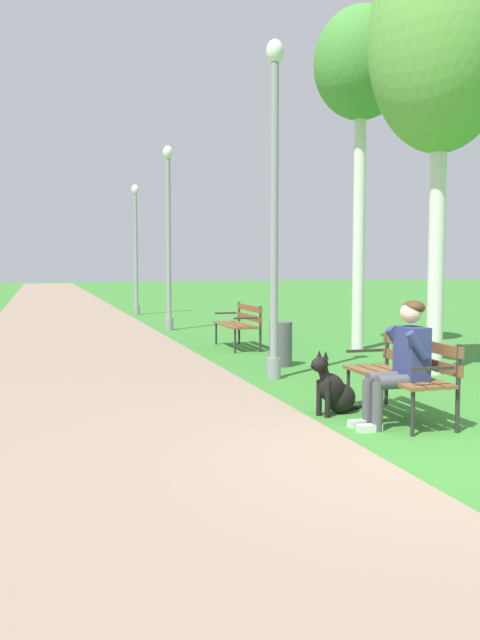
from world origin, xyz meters
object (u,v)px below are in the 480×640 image
lamp_post_near (274,207)px  lamp_post_far (136,248)px  dog_black (334,390)px  birch_tree_third (361,69)px  park_bench_near (404,370)px  person_seated_on_near_bench (402,358)px  park_bench_mid (240,322)px  lamp_post_mid (169,236)px  litter_bin (281,344)px  birch_tree_second (441,42)px

lamp_post_near → lamp_post_far: (-0.16, 12.85, -0.26)m
dog_black → lamp_post_near: (0.12, 2.32, 2.14)m
birch_tree_third → lamp_post_near: bearing=-134.5°
park_bench_near → person_seated_on_near_bench: size_ratio=1.20×
park_bench_near → birch_tree_third: 7.38m
lamp_post_far → park_bench_mid: bearing=-85.7°
lamp_post_near → birch_tree_third: 4.61m
lamp_post_near → lamp_post_mid: size_ratio=1.04×
park_bench_mid → lamp_post_far: 9.51m
park_bench_mid → lamp_post_near: size_ratio=0.32×
lamp_post_far → litter_bin: lamp_post_far is taller
park_bench_near → park_bench_mid: bearing=89.4°
dog_black → lamp_post_far: lamp_post_far is taller
person_seated_on_near_bench → birch_tree_third: (2.31, 5.65, 4.48)m
lamp_post_far → birch_tree_third: size_ratio=0.66×
park_bench_near → park_bench_mid: same height
lamp_post_far → birch_tree_third: 11.00m
birch_tree_second → dog_black: bearing=-140.9°
park_bench_mid → lamp_post_mid: size_ratio=0.34×
person_seated_on_near_bench → birch_tree_third: 7.57m
lamp_post_near → lamp_post_mid: lamp_post_near is taller
park_bench_mid → dog_black: park_bench_mid is taller
person_seated_on_near_bench → litter_bin: (0.23, 4.12, -0.33)m
lamp_post_near → birch_tree_second: 3.34m
birch_tree_third → person_seated_on_near_bench: bearing=-112.3°
person_seated_on_near_bench → litter_bin: bearing=86.8°
person_seated_on_near_bench → birch_tree_second: 5.32m
lamp_post_far → birch_tree_second: birch_tree_second is taller
park_bench_mid → birch_tree_third: 5.15m
birch_tree_third → lamp_post_far: bearing=105.1°
lamp_post_mid → birch_tree_third: 6.21m
park_bench_near → birch_tree_third: size_ratio=0.24×
lamp_post_mid → birch_tree_second: bearing=-72.1°
person_seated_on_near_bench → birch_tree_third: size_ratio=0.20×
birch_tree_second → birch_tree_third: (0.21, 2.91, 0.44)m
lamp_post_near → litter_bin: 2.38m
lamp_post_near → birch_tree_third: size_ratio=0.74×
birch_tree_second → litter_bin: size_ratio=9.06×
person_seated_on_near_bench → dog_black: person_seated_on_near_bench is taller
park_bench_near → lamp_post_near: size_ratio=0.32×
birch_tree_third → litter_bin: (-2.09, -1.53, -4.81)m
birch_tree_second → person_seated_on_near_bench: bearing=-127.6°
lamp_post_near → litter_bin: lamp_post_near is taller
park_bench_mid → dog_black: (-0.67, -5.82, -0.25)m
lamp_post_near → lamp_post_mid: 7.44m
lamp_post_near → lamp_post_mid: bearing=90.8°
litter_bin → dog_black: bearing=-100.4°
birch_tree_third → park_bench_mid: bearing=157.0°
dog_black → litter_bin: size_ratio=1.12×
dog_black → lamp_post_far: 15.28m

